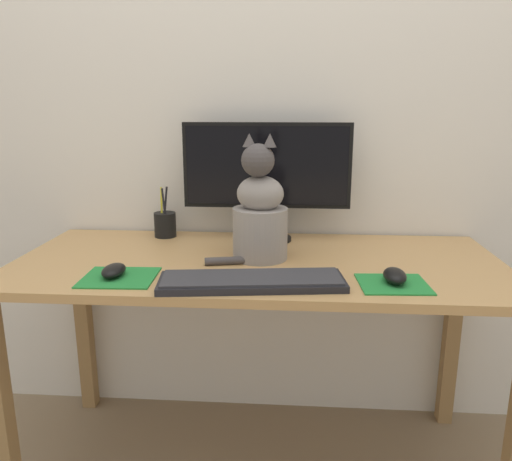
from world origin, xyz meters
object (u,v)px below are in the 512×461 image
object	(u,v)px
monitor	(267,174)
computer_mouse_left	(114,270)
keyboard	(251,281)
pen_cup	(165,224)
cat	(260,214)
computer_mouse_right	(395,276)

from	to	relation	value
monitor	computer_mouse_left	world-z (taller)	monitor
keyboard	pen_cup	world-z (taller)	pen_cup
cat	pen_cup	xyz separation A→B (m)	(-0.35, 0.23, -0.09)
computer_mouse_left	cat	distance (m)	0.44
monitor	computer_mouse_left	size ratio (longest dim) A/B	5.69
keyboard	computer_mouse_right	world-z (taller)	computer_mouse_right
computer_mouse_right	pen_cup	bearing A→B (deg)	148.89
pen_cup	keyboard	bearing A→B (deg)	-53.84
keyboard	computer_mouse_right	bearing A→B (deg)	-0.88
keyboard	computer_mouse_right	size ratio (longest dim) A/B	4.98
pen_cup	cat	bearing A→B (deg)	-33.91
computer_mouse_left	cat	bearing A→B (deg)	27.94
computer_mouse_right	cat	bearing A→B (deg)	151.75
computer_mouse_right	pen_cup	size ratio (longest dim) A/B	0.56
computer_mouse_left	computer_mouse_right	xyz separation A→B (m)	(0.74, 0.01, 0.00)
monitor	cat	distance (m)	0.23
keyboard	computer_mouse_right	distance (m)	0.37
computer_mouse_left	pen_cup	distance (m)	0.44
computer_mouse_right	cat	distance (m)	0.43
monitor	computer_mouse_right	xyz separation A→B (m)	(0.35, -0.41, -0.21)
monitor	keyboard	distance (m)	0.50
cat	computer_mouse_right	bearing A→B (deg)	-19.69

